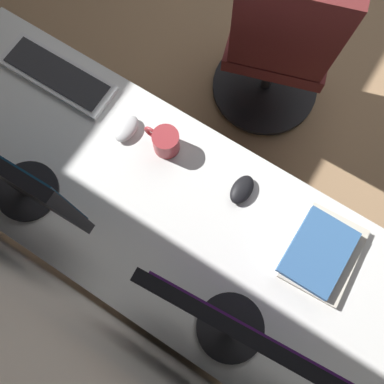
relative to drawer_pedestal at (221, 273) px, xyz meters
The scene contains 10 objects.
wall_back 1.05m from the drawer_pedestal, 57.17° to the left, with size 5.26×0.10×2.60m, color beige.
desk 0.36m from the drawer_pedestal, ahead, with size 2.02×0.65×0.73m.
drawer_pedestal is the anchor object (origin of this frame).
monitor_primary 0.66m from the drawer_pedestal, 122.22° to the left, with size 0.52×0.20×0.43m.
keyboard_main 0.95m from the drawer_pedestal, 15.54° to the right, with size 0.42×0.14×0.02m.
mouse_main 0.68m from the drawer_pedestal, 20.56° to the right, with size 0.06×0.10×0.03m, color silver.
mouse_spare 0.46m from the drawer_pedestal, 68.49° to the right, with size 0.06×0.10×0.03m, color black.
book_stack_near 0.49m from the drawer_pedestal, 141.67° to the right, with size 0.20×0.27×0.05m.
coffee_mug 0.61m from the drawer_pedestal, 29.99° to the right, with size 0.13×0.09×0.09m.
office_chair 0.98m from the drawer_pedestal, 72.84° to the right, with size 0.56×0.60×0.97m.
Camera 1 is at (-0.21, 2.25, 1.97)m, focal length 37.66 mm.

